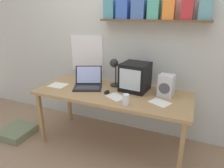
# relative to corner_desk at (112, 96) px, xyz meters

# --- Properties ---
(ground_plane) EXTENTS (12.00, 12.00, 0.00)m
(ground_plane) POSITION_rel_corner_desk_xyz_m (0.00, 0.00, -0.68)
(ground_plane) COLOR #A07E5F
(back_wall) EXTENTS (5.60, 0.24, 2.60)m
(back_wall) POSITION_rel_corner_desk_xyz_m (0.01, 0.52, 0.63)
(back_wall) COLOR beige
(back_wall) RESTS_ON ground_plane
(corner_desk) EXTENTS (1.85, 0.75, 0.74)m
(corner_desk) POSITION_rel_corner_desk_xyz_m (0.00, 0.00, 0.00)
(corner_desk) COLOR tan
(corner_desk) RESTS_ON ground_plane
(crt_monitor) EXTENTS (0.35, 0.35, 0.34)m
(crt_monitor) POSITION_rel_corner_desk_xyz_m (0.23, 0.17, 0.22)
(crt_monitor) COLOR black
(crt_monitor) RESTS_ON corner_desk
(laptop) EXTENTS (0.44, 0.43, 0.24)m
(laptop) POSITION_rel_corner_desk_xyz_m (-0.35, 0.05, 0.12)
(laptop) COLOR black
(laptop) RESTS_ON corner_desk
(desk_lamp) EXTENTS (0.14, 0.19, 0.37)m
(desk_lamp) POSITION_rel_corner_desk_xyz_m (-0.04, 0.18, 0.30)
(desk_lamp) COLOR #232326
(desk_lamp) RESTS_ON corner_desk
(juice_glass) EXTENTS (0.07, 0.07, 0.12)m
(juice_glass) POSITION_rel_corner_desk_xyz_m (0.27, -0.28, 0.11)
(juice_glass) COLOR white
(juice_glass) RESTS_ON corner_desk
(space_heater) EXTENTS (0.18, 0.16, 0.25)m
(space_heater) POSITION_rel_corner_desk_xyz_m (0.61, 0.13, 0.18)
(space_heater) COLOR silver
(space_heater) RESTS_ON corner_desk
(computer_mouse) EXTENTS (0.07, 0.11, 0.03)m
(computer_mouse) POSITION_rel_corner_desk_xyz_m (-0.04, -0.07, 0.07)
(computer_mouse) COLOR black
(computer_mouse) RESTS_ON corner_desk
(loose_paper_near_monitor) EXTENTS (0.26, 0.24, 0.00)m
(loose_paper_near_monitor) POSITION_rel_corner_desk_xyz_m (0.10, -0.13, 0.06)
(loose_paper_near_monitor) COLOR silver
(loose_paper_near_monitor) RESTS_ON corner_desk
(loose_paper_near_laptop) EXTENTS (0.22, 0.19, 0.00)m
(loose_paper_near_laptop) POSITION_rel_corner_desk_xyz_m (-0.74, -0.07, 0.06)
(loose_paper_near_laptop) COLOR white
(loose_paper_near_laptop) RESTS_ON corner_desk
(open_notebook) EXTENTS (0.25, 0.23, 0.00)m
(open_notebook) POSITION_rel_corner_desk_xyz_m (0.59, -0.08, 0.06)
(open_notebook) COLOR white
(open_notebook) RESTS_ON corner_desk
(floor_cushion) EXTENTS (0.42, 0.42, 0.10)m
(floor_cushion) POSITION_rel_corner_desk_xyz_m (-1.32, -0.34, -0.63)
(floor_cushion) COLOR gray
(floor_cushion) RESTS_ON ground_plane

